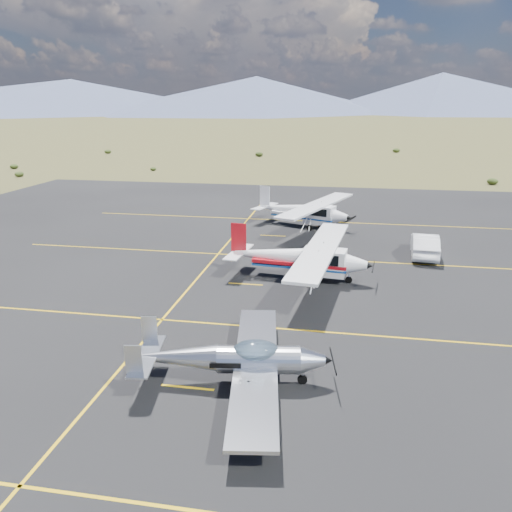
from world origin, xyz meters
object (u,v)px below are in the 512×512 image
(aircraft_plain, at_px, (304,210))
(aircraft_low_wing, at_px, (236,359))
(aircraft_cessna, at_px, (300,256))
(sedan, at_px, (425,245))

(aircraft_plain, bearing_deg, aircraft_low_wing, -70.46)
(aircraft_plain, bearing_deg, aircraft_cessna, -65.78)
(aircraft_plain, relative_size, sedan, 2.49)
(aircraft_low_wing, distance_m, sedan, 20.02)
(aircraft_plain, bearing_deg, sedan, -18.80)
(aircraft_low_wing, relative_size, aircraft_plain, 0.82)
(aircraft_cessna, distance_m, aircraft_plain, 13.11)
(aircraft_plain, xyz_separation_m, sedan, (8.74, -7.13, -0.57))
(aircraft_low_wing, xyz_separation_m, aircraft_cessna, (1.25, 11.87, 0.36))
(aircraft_low_wing, distance_m, aircraft_cessna, 11.95)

